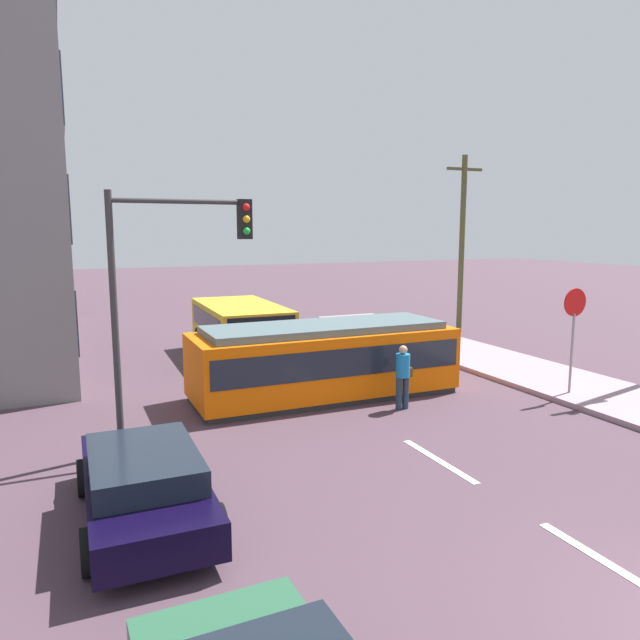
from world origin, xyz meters
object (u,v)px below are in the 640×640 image
at_px(streetcar_tram, 324,359).
at_px(city_bus, 241,327).
at_px(pedestrian_crossing, 403,373).
at_px(traffic_light_mast, 170,271).
at_px(parked_sedan_mid, 144,483).
at_px(utility_pole_mid, 462,241).
at_px(stop_sign, 574,319).

height_order(streetcar_tram, city_bus, streetcar_tram).
height_order(city_bus, pedestrian_crossing, city_bus).
relative_size(city_bus, traffic_light_mast, 1.01).
xyz_separation_m(streetcar_tram, city_bus, (-0.72, 5.73, 0.05)).
relative_size(pedestrian_crossing, parked_sedan_mid, 0.39).
bearing_deg(streetcar_tram, utility_pole_mid, 35.26).
xyz_separation_m(streetcar_tram, pedestrian_crossing, (1.34, -1.93, -0.11)).
relative_size(stop_sign, utility_pole_mid, 0.37).
bearing_deg(pedestrian_crossing, traffic_light_mast, -177.59).
distance_m(city_bus, utility_pole_mid, 10.97).
xyz_separation_m(streetcar_tram, traffic_light_mast, (-4.46, -2.18, 2.69)).
height_order(traffic_light_mast, utility_pole_mid, utility_pole_mid).
bearing_deg(parked_sedan_mid, stop_sign, 11.69).
relative_size(pedestrian_crossing, traffic_light_mast, 0.31).
bearing_deg(traffic_light_mast, utility_pole_mid, 32.55).
bearing_deg(parked_sedan_mid, pedestrian_crossing, 26.07).
xyz_separation_m(city_bus, utility_pole_mid, (10.49, 1.18, 2.96)).
bearing_deg(city_bus, streetcar_tram, -82.86).
distance_m(parked_sedan_mid, stop_sign, 11.97).
distance_m(streetcar_tram, pedestrian_crossing, 2.35).
bearing_deg(traffic_light_mast, city_bus, 64.67).
height_order(pedestrian_crossing, utility_pole_mid, utility_pole_mid).
distance_m(streetcar_tram, parked_sedan_mid, 7.64).
bearing_deg(utility_pole_mid, parked_sedan_mid, -141.42).
relative_size(parked_sedan_mid, stop_sign, 1.50).
distance_m(streetcar_tram, utility_pole_mid, 12.34).
bearing_deg(traffic_light_mast, stop_sign, -3.79).
height_order(streetcar_tram, utility_pole_mid, utility_pole_mid).
bearing_deg(utility_pole_mid, traffic_light_mast, -147.45).
height_order(city_bus, stop_sign, stop_sign).
distance_m(streetcar_tram, traffic_light_mast, 5.65).
bearing_deg(streetcar_tram, stop_sign, -25.22).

